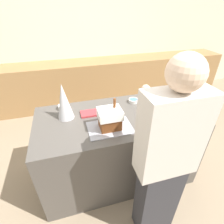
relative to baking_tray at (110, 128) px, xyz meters
The scene contains 16 objects.
ground_plane 0.93m from the baking_tray, 51.40° to the left, with size 12.00×12.00×0.00m, color gray.
wall_back 2.56m from the baking_tray, 86.76° to the left, with size 8.00×0.05×2.60m.
back_cabinet_block 2.25m from the baking_tray, 86.28° to the left, with size 6.00×0.60×0.90m.
kitchen_island 0.51m from the baking_tray, 51.40° to the left, with size 1.74×0.84×0.90m.
baking_tray is the anchor object (origin of this frame).
gingerbread_house 0.11m from the baking_tray, 27.99° to the left, with size 0.22×0.18×0.29m.
decorative_tree 0.53m from the baking_tray, 142.62° to the left, with size 0.17×0.17×0.38m.
candy_bowl_beside_tree 0.64m from the baking_tray, 129.89° to the left, with size 0.12×0.12×0.05m.
candy_bowl_front_corner 0.75m from the baking_tray, 29.31° to the left, with size 0.14×0.14×0.04m.
candy_bowl_near_tray_left 0.92m from the baking_tray, 16.46° to the left, with size 0.11×0.11×0.05m.
candy_bowl_center_rear 0.60m from the baking_tray, 20.55° to the left, with size 0.14×0.14×0.04m.
candy_bowl_far_left 0.29m from the baking_tray, 64.95° to the left, with size 0.09×0.09×0.05m.
candy_bowl_far_right 0.58m from the baking_tray, 45.56° to the left, with size 0.11×0.11×0.04m.
cookbook 0.33m from the baking_tray, 116.43° to the left, with size 0.19×0.13×0.02m.
mug 0.99m from the baking_tray, 22.20° to the left, with size 0.09×0.09×0.09m.
person 0.59m from the baking_tray, 60.51° to the right, with size 0.45×0.56×1.71m.
Camera 1 is at (-0.48, -1.47, 1.93)m, focal length 28.00 mm.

